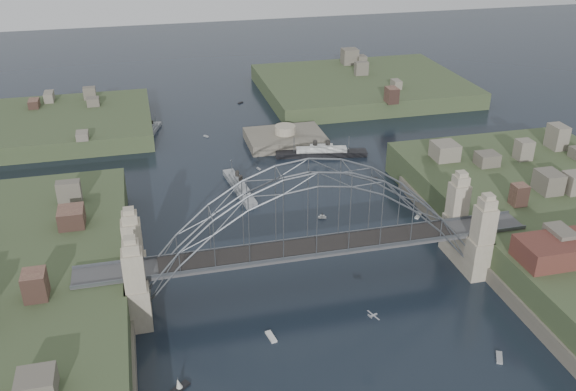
{
  "coord_description": "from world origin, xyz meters",
  "views": [
    {
      "loc": [
        -27.39,
        -92.82,
        67.8
      ],
      "look_at": [
        0.0,
        18.0,
        10.0
      ],
      "focal_mm": 38.73,
      "sensor_mm": 36.0,
      "label": 1
    }
  ],
  "objects_px": {
    "naval_cruiser_near": "(239,187)",
    "fort_island": "(285,144)",
    "ocean_liner": "(321,153)",
    "naval_cruiser_far": "(152,131)",
    "bridge": "(312,228)",
    "wharf_shed": "(573,248)"
  },
  "relations": [
    {
      "from": "naval_cruiser_near",
      "to": "ocean_liner",
      "type": "distance_m",
      "value": 30.09
    },
    {
      "from": "bridge",
      "to": "naval_cruiser_near",
      "type": "relative_size",
      "value": 4.05
    },
    {
      "from": "naval_cruiser_near",
      "to": "naval_cruiser_far",
      "type": "distance_m",
      "value": 48.69
    },
    {
      "from": "bridge",
      "to": "naval_cruiser_far",
      "type": "bearing_deg",
      "value": 105.95
    },
    {
      "from": "naval_cruiser_far",
      "to": "wharf_shed",
      "type": "bearing_deg",
      "value": -55.82
    },
    {
      "from": "wharf_shed",
      "to": "naval_cruiser_near",
      "type": "height_order",
      "value": "wharf_shed"
    },
    {
      "from": "bridge",
      "to": "naval_cruiser_near",
      "type": "bearing_deg",
      "value": 98.25
    },
    {
      "from": "fort_island",
      "to": "naval_cruiser_far",
      "type": "distance_m",
      "value": 41.07
    },
    {
      "from": "fort_island",
      "to": "ocean_liner",
      "type": "height_order",
      "value": "ocean_liner"
    },
    {
      "from": "naval_cruiser_near",
      "to": "wharf_shed",
      "type": "bearing_deg",
      "value": -48.52
    },
    {
      "from": "wharf_shed",
      "to": "ocean_liner",
      "type": "relative_size",
      "value": 0.79
    },
    {
      "from": "naval_cruiser_near",
      "to": "fort_island",
      "type": "bearing_deg",
      "value": 56.23
    },
    {
      "from": "bridge",
      "to": "ocean_liner",
      "type": "bearing_deg",
      "value": 71.58
    },
    {
      "from": "fort_island",
      "to": "ocean_liner",
      "type": "xyz_separation_m",
      "value": [
        7.48,
        -11.52,
        1.3
      ]
    },
    {
      "from": "ocean_liner",
      "to": "fort_island",
      "type": "bearing_deg",
      "value": 122.99
    },
    {
      "from": "fort_island",
      "to": "naval_cruiser_near",
      "type": "height_order",
      "value": "naval_cruiser_near"
    },
    {
      "from": "wharf_shed",
      "to": "naval_cruiser_far",
      "type": "bearing_deg",
      "value": 124.18
    },
    {
      "from": "bridge",
      "to": "fort_island",
      "type": "height_order",
      "value": "bridge"
    },
    {
      "from": "naval_cruiser_far",
      "to": "bridge",
      "type": "bearing_deg",
      "value": -74.05
    },
    {
      "from": "naval_cruiser_far",
      "to": "ocean_liner",
      "type": "distance_m",
      "value": 53.26
    },
    {
      "from": "bridge",
      "to": "fort_island",
      "type": "distance_m",
      "value": 72.14
    },
    {
      "from": "fort_island",
      "to": "wharf_shed",
      "type": "relative_size",
      "value": 1.1
    }
  ]
}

